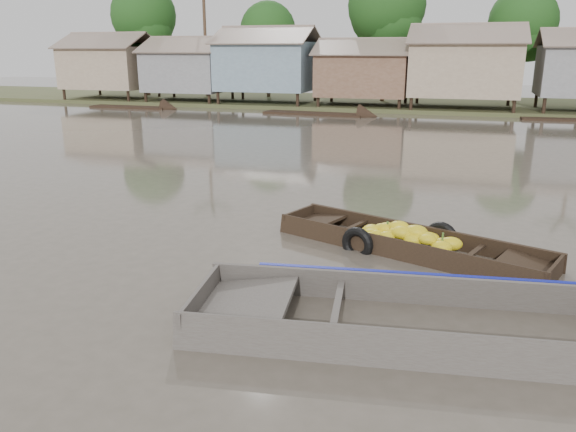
# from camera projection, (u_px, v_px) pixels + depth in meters

# --- Properties ---
(ground) EXTENTS (120.00, 120.00, 0.00)m
(ground) POSITION_uv_depth(u_px,v_px,m) (292.00, 286.00, 9.48)
(ground) COLOR #4E473C
(ground) RESTS_ON ground
(riverbank) EXTENTS (120.00, 12.47, 10.22)m
(riverbank) POSITION_uv_depth(u_px,v_px,m) (473.00, 61.00, 36.97)
(riverbank) COLOR #384723
(riverbank) RESTS_ON ground
(banana_boat) EXTENTS (5.63, 3.20, 0.76)m
(banana_boat) POSITION_uv_depth(u_px,v_px,m) (405.00, 242.00, 11.16)
(banana_boat) COLOR black
(banana_boat) RESTS_ON ground
(viewer_boat) EXTENTS (8.10, 3.06, 0.64)m
(viewer_boat) POSITION_uv_depth(u_px,v_px,m) (471.00, 332.00, 7.80)
(viewer_boat) COLOR #423D38
(viewer_boat) RESTS_ON ground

